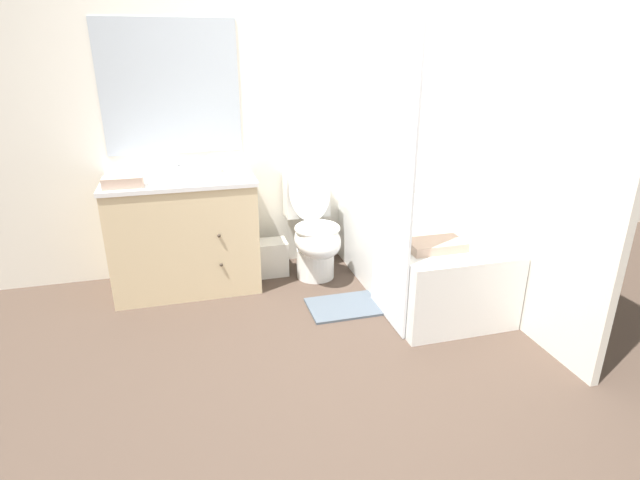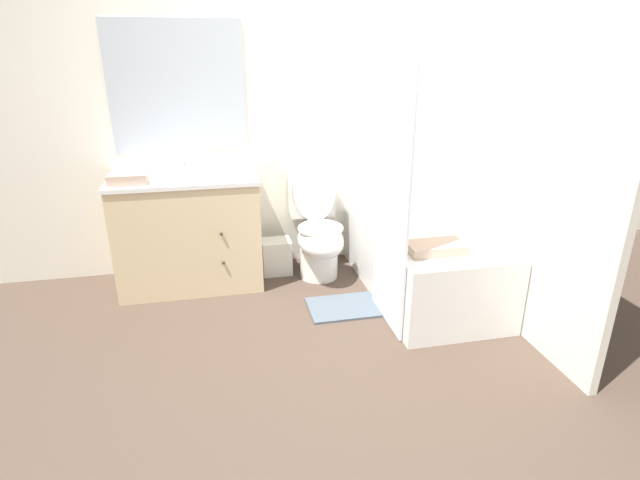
# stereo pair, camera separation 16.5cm
# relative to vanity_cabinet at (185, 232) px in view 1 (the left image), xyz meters

# --- Properties ---
(ground_plane) EXTENTS (14.00, 14.00, 0.00)m
(ground_plane) POSITION_rel_vanity_cabinet_xyz_m (0.76, -1.33, -0.43)
(ground_plane) COLOR #47382D
(wall_back) EXTENTS (8.00, 0.06, 2.50)m
(wall_back) POSITION_rel_vanity_cabinet_xyz_m (0.75, 0.31, 0.82)
(wall_back) COLOR white
(wall_back) RESTS_ON ground_plane
(wall_right) EXTENTS (0.05, 2.61, 2.50)m
(wall_right) POSITION_rel_vanity_cabinet_xyz_m (2.06, -0.52, 0.82)
(wall_right) COLOR white
(wall_right) RESTS_ON ground_plane
(vanity_cabinet) EXTENTS (1.04, 0.61, 0.84)m
(vanity_cabinet) POSITION_rel_vanity_cabinet_xyz_m (0.00, 0.00, 0.00)
(vanity_cabinet) COLOR beige
(vanity_cabinet) RESTS_ON ground_plane
(sink_faucet) EXTENTS (0.14, 0.12, 0.12)m
(sink_faucet) POSITION_rel_vanity_cabinet_xyz_m (-0.00, 0.20, 0.45)
(sink_faucet) COLOR silver
(sink_faucet) RESTS_ON vanity_cabinet
(toilet) EXTENTS (0.35, 0.68, 0.88)m
(toilet) POSITION_rel_vanity_cabinet_xyz_m (0.97, -0.06, -0.07)
(toilet) COLOR white
(toilet) RESTS_ON ground_plane
(bathtub) EXTENTS (0.75, 1.51, 0.50)m
(bathtub) POSITION_rel_vanity_cabinet_xyz_m (1.65, -0.47, -0.18)
(bathtub) COLOR white
(bathtub) RESTS_ON ground_plane
(shower_curtain) EXTENTS (0.01, 0.55, 2.03)m
(shower_curtain) POSITION_rel_vanity_cabinet_xyz_m (1.26, -0.86, 0.59)
(shower_curtain) COLOR white
(shower_curtain) RESTS_ON ground_plane
(wastebasket) EXTENTS (0.23, 0.19, 0.28)m
(wastebasket) POSITION_rel_vanity_cabinet_xyz_m (0.65, 0.04, -0.29)
(wastebasket) COLOR silver
(wastebasket) RESTS_ON ground_plane
(tissue_box) EXTENTS (0.14, 0.12, 0.13)m
(tissue_box) POSITION_rel_vanity_cabinet_xyz_m (0.23, 0.11, 0.46)
(tissue_box) COLOR beige
(tissue_box) RESTS_ON vanity_cabinet
(soap_dispenser) EXTENTS (0.06, 0.06, 0.15)m
(soap_dispenser) POSITION_rel_vanity_cabinet_xyz_m (0.44, 0.02, 0.48)
(soap_dispenser) COLOR silver
(soap_dispenser) RESTS_ON vanity_cabinet
(hand_towel_folded) EXTENTS (0.25, 0.12, 0.07)m
(hand_towel_folded) POSITION_rel_vanity_cabinet_xyz_m (-0.35, -0.18, 0.45)
(hand_towel_folded) COLOR tan
(hand_towel_folded) RESTS_ON vanity_cabinet
(bath_towel_folded) EXTENTS (0.36, 0.21, 0.06)m
(bath_towel_folded) POSITION_rel_vanity_cabinet_xyz_m (1.53, -0.95, 0.10)
(bath_towel_folded) COLOR tan
(bath_towel_folded) RESTS_ON bathtub
(bath_mat) EXTENTS (0.51, 0.36, 0.02)m
(bath_mat) POSITION_rel_vanity_cabinet_xyz_m (1.03, -0.65, -0.42)
(bath_mat) COLOR #4C5660
(bath_mat) RESTS_ON ground_plane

